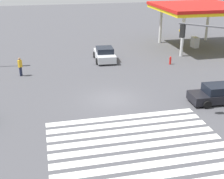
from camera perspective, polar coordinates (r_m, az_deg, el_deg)
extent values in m
plane|color=#47474C|center=(24.68, 0.00, -1.83)|extent=(127.50, 127.50, 0.00)
cube|color=silver|center=(16.51, 7.90, -15.36)|extent=(10.51, 0.60, 0.01)
cube|color=silver|center=(17.22, 6.78, -13.52)|extent=(10.51, 0.60, 0.01)
cube|color=silver|center=(17.95, 5.77, -11.83)|extent=(10.51, 0.60, 0.01)
cube|color=silver|center=(18.71, 4.84, -10.26)|extent=(10.51, 0.60, 0.01)
cube|color=silver|center=(19.48, 4.00, -8.82)|extent=(10.51, 0.60, 0.01)
cube|color=silver|center=(20.26, 3.23, -7.49)|extent=(10.51, 0.60, 0.01)
cube|color=silver|center=(21.06, 2.52, -6.25)|extent=(10.51, 0.60, 0.01)
cube|color=silver|center=(21.88, 1.87, -5.11)|extent=(10.51, 0.60, 0.01)
cylinder|color=#47474C|center=(19.90, 19.58, 10.65)|extent=(3.91, 3.91, 0.12)
cube|color=black|center=(20.64, 12.78, 10.40)|extent=(0.40, 0.40, 0.84)
sphere|color=gold|center=(20.69, 12.36, 10.46)|extent=(0.16, 0.16, 0.16)
cube|color=black|center=(25.42, 19.06, -1.16)|extent=(4.74, 1.97, 0.65)
cube|color=black|center=(25.16, 19.10, 0.16)|extent=(2.36, 1.70, 0.62)
cylinder|color=black|center=(25.58, 15.20, -1.00)|extent=(0.63, 0.24, 0.62)
cylinder|color=black|center=(24.09, 17.02, -2.67)|extent=(0.63, 0.24, 0.62)
cube|color=silver|center=(34.68, -1.36, 6.23)|extent=(2.22, 4.41, 0.74)
cube|color=black|center=(34.41, -1.35, 7.24)|extent=(1.88, 2.08, 0.57)
cylinder|color=black|center=(35.90, -3.25, 6.39)|extent=(0.26, 0.68, 0.67)
cylinder|color=black|center=(36.15, -0.07, 6.53)|extent=(0.26, 0.68, 0.67)
cylinder|color=black|center=(33.35, -2.75, 5.18)|extent=(0.26, 0.68, 0.67)
cylinder|color=black|center=(33.63, 0.66, 5.34)|extent=(0.26, 0.68, 0.67)
cube|color=yellow|center=(40.97, 15.50, 13.99)|extent=(9.83, 9.83, 0.35)
cube|color=red|center=(40.92, 15.55, 14.48)|extent=(10.02, 10.02, 0.36)
cube|color=#B2B2B7|center=(41.69, 14.92, 8.34)|extent=(0.70, 1.10, 1.30)
cylinder|color=silver|center=(36.82, 12.78, 9.46)|extent=(0.36, 0.36, 4.63)
cylinder|color=silver|center=(43.00, 8.88, 11.48)|extent=(0.36, 0.36, 4.63)
cylinder|color=silver|center=(45.95, 17.06, 11.46)|extent=(0.36, 0.36, 4.63)
cylinder|color=#232842|center=(31.07, -16.23, 3.23)|extent=(0.14, 0.14, 0.87)
cylinder|color=#232842|center=(30.98, -16.45, 3.14)|extent=(0.14, 0.14, 0.87)
cube|color=gold|center=(30.79, -16.49, 4.56)|extent=(0.41, 0.41, 0.69)
sphere|color=#8C6647|center=(30.67, -16.58, 5.39)|extent=(0.24, 0.24, 0.24)
cylinder|color=red|center=(33.90, 10.60, 5.12)|extent=(0.22, 0.22, 0.70)
sphere|color=red|center=(33.78, 10.65, 5.79)|extent=(0.20, 0.20, 0.20)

